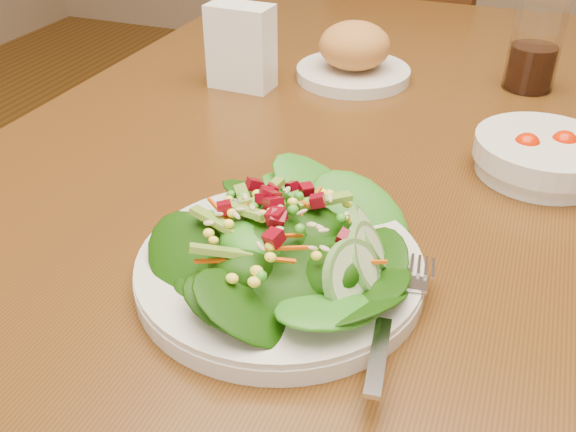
# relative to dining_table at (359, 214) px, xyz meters

# --- Properties ---
(dining_table) EXTENTS (0.90, 1.40, 0.75)m
(dining_table) POSITION_rel_dining_table_xyz_m (0.00, 0.00, 0.00)
(dining_table) COLOR #502E10
(dining_table) RESTS_ON ground_plane
(chair_far) EXTENTS (0.50, 0.51, 0.89)m
(chair_far) POSITION_rel_dining_table_xyz_m (-0.13, 0.99, -0.18)
(chair_far) COLOR #43200C
(chair_far) RESTS_ON ground_plane
(salad_plate) EXTENTS (0.26, 0.25, 0.07)m
(salad_plate) POSITION_rel_dining_table_xyz_m (0.01, -0.28, 0.13)
(salad_plate) COLOR silver
(salad_plate) RESTS_ON dining_table
(bread_plate) EXTENTS (0.17, 0.17, 0.09)m
(bread_plate) POSITION_rel_dining_table_xyz_m (-0.08, 0.21, 0.14)
(bread_plate) COLOR silver
(bread_plate) RESTS_ON dining_table
(tomato_bowl) EXTENTS (0.15, 0.15, 0.05)m
(tomato_bowl) POSITION_rel_dining_table_xyz_m (0.20, 0.00, 0.12)
(tomato_bowl) COLOR silver
(tomato_bowl) RESTS_ON dining_table
(drinking_glass) EXTENTS (0.07, 0.07, 0.13)m
(drinking_glass) POSITION_rel_dining_table_xyz_m (0.17, 0.27, 0.16)
(drinking_glass) COLOR silver
(drinking_glass) RESTS_ON dining_table
(napkin_holder) EXTENTS (0.09, 0.05, 0.12)m
(napkin_holder) POSITION_rel_dining_table_xyz_m (-0.22, 0.12, 0.16)
(napkin_holder) COLOR white
(napkin_holder) RESTS_ON dining_table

